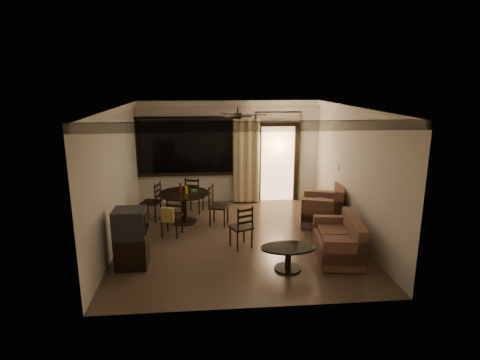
{
  "coord_description": "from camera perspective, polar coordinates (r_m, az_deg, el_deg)",
  "views": [
    {
      "loc": [
        -0.71,
        -8.1,
        3.35
      ],
      "look_at": [
        0.06,
        0.2,
        1.25
      ],
      "focal_mm": 30.0,
      "sensor_mm": 36.0,
      "label": 1
    }
  ],
  "objects": [
    {
      "name": "dining_table",
      "position": [
        9.63,
        -7.94,
        -2.68
      ],
      "size": [
        1.18,
        1.18,
        0.96
      ],
      "rotation": [
        0.0,
        0.0,
        -0.29
      ],
      "color": "black",
      "rests_on": "ground"
    },
    {
      "name": "coffee_table",
      "position": [
        7.38,
        6.85,
        -10.44
      ],
      "size": [
        1.0,
        0.6,
        0.44
      ],
      "rotation": [
        0.0,
        0.0,
        -0.19
      ],
      "color": "black",
      "rests_on": "ground"
    },
    {
      "name": "room_shell",
      "position": [
        10.07,
        2.18,
        5.47
      ],
      "size": [
        5.5,
        6.7,
        5.5
      ],
      "color": "beige",
      "rests_on": "ground"
    },
    {
      "name": "dining_chair_south",
      "position": [
        8.95,
        -9.69,
        -5.95
      ],
      "size": [
        0.52,
        0.56,
        0.95
      ],
      "rotation": [
        0.0,
        0.0,
        -0.29
      ],
      "color": "black",
      "rests_on": "ground"
    },
    {
      "name": "ground",
      "position": [
        8.79,
        -0.3,
        -8.24
      ],
      "size": [
        5.5,
        5.5,
        0.0
      ],
      "primitive_type": "plane",
      "color": "#7F6651",
      "rests_on": "ground"
    },
    {
      "name": "sofa",
      "position": [
        8.04,
        14.09,
        -8.52
      ],
      "size": [
        0.96,
        1.54,
        0.77
      ],
      "rotation": [
        0.0,
        0.0,
        -0.14
      ],
      "color": "#44281F",
      "rests_on": "ground"
    },
    {
      "name": "dining_chair_north",
      "position": [
        10.43,
        -6.48,
        -3.05
      ],
      "size": [
        0.52,
        0.52,
        0.95
      ],
      "rotation": [
        0.0,
        0.0,
        2.85
      ],
      "color": "black",
      "rests_on": "ground"
    },
    {
      "name": "armchair",
      "position": [
        9.62,
        11.99,
        -4.12
      ],
      "size": [
        1.17,
        1.17,
        0.93
      ],
      "rotation": [
        0.0,
        0.0,
        -0.33
      ],
      "color": "#44281F",
      "rests_on": "ground"
    },
    {
      "name": "dining_chair_west",
      "position": [
        10.01,
        -12.43,
        -4.03
      ],
      "size": [
        0.52,
        0.52,
        0.95
      ],
      "rotation": [
        0.0,
        0.0,
        -1.86
      ],
      "color": "black",
      "rests_on": "ground"
    },
    {
      "name": "dining_chair_east",
      "position": [
        9.48,
        -3.09,
        -4.74
      ],
      "size": [
        0.52,
        0.52,
        0.95
      ],
      "rotation": [
        0.0,
        0.0,
        1.28
      ],
      "color": "black",
      "rests_on": "ground"
    },
    {
      "name": "tv_cabinet",
      "position": [
        7.6,
        -15.23,
        -7.98
      ],
      "size": [
        0.59,
        0.52,
        1.1
      ],
      "rotation": [
        0.0,
        0.0,
        0.0
      ],
      "color": "black",
      "rests_on": "ground"
    },
    {
      "name": "side_chair",
      "position": [
        8.24,
        0.17,
        -7.79
      ],
      "size": [
        0.53,
        0.53,
        0.91
      ],
      "rotation": [
        0.0,
        0.0,
        3.55
      ],
      "color": "black",
      "rests_on": "ground"
    }
  ]
}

